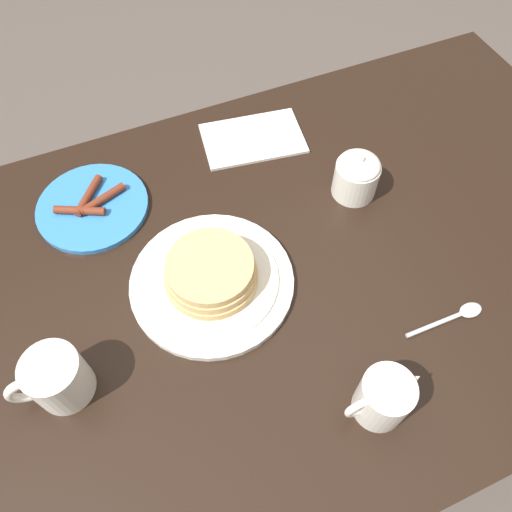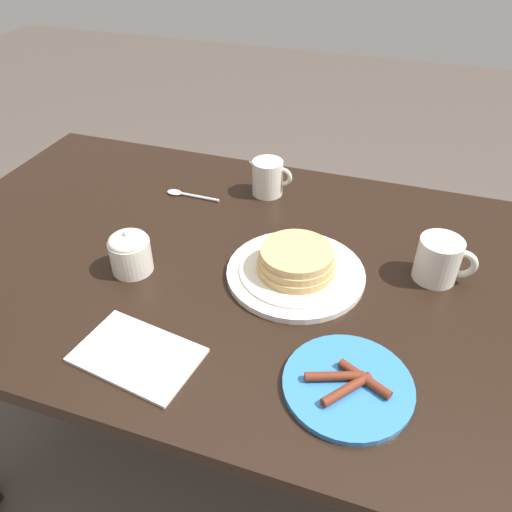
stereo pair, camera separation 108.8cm
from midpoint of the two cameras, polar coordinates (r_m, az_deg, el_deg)
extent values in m
plane|color=#51473F|center=(1.39, 10.61, -36.11)|extent=(8.00, 8.00, 0.00)
cube|color=black|center=(0.70, 22.29, -38.76)|extent=(1.51, 0.80, 0.03)
cube|color=black|center=(1.34, 32.39, -5.90)|extent=(0.07, 0.07, 0.69)
cylinder|color=white|center=(0.67, 19.83, -39.51)|extent=(0.26, 0.26, 0.01)
cylinder|color=beige|center=(0.66, 20.09, -39.58)|extent=(0.21, 0.21, 0.00)
cylinder|color=tan|center=(0.65, 20.40, -39.65)|extent=(0.14, 0.14, 0.01)
cylinder|color=tan|center=(0.64, 20.91, -39.77)|extent=(0.14, 0.14, 0.01)
cylinder|color=tan|center=(0.62, 21.44, -39.90)|extent=(0.13, 0.13, 0.01)
cylinder|color=#337AC6|center=(0.64, -3.98, -27.78)|extent=(0.19, 0.19, 0.01)
cylinder|color=maroon|center=(0.63, -2.04, -26.99)|extent=(0.09, 0.04, 0.01)
cylinder|color=maroon|center=(0.63, -5.75, -29.19)|extent=(0.08, 0.05, 0.01)
cylinder|color=maroon|center=(0.63, -4.67, -26.23)|extent=(0.06, 0.08, 0.01)
cylinder|color=silver|center=(0.66, -3.00, -56.20)|extent=(0.08, 0.08, 0.08)
torus|color=silver|center=(0.67, -8.81, -57.15)|extent=(0.06, 0.01, 0.06)
cylinder|color=brown|center=(0.63, -3.27, -57.49)|extent=(0.07, 0.07, 0.00)
cylinder|color=silver|center=(0.79, 49.37, -46.52)|extent=(0.07, 0.07, 0.08)
cone|color=silver|center=(0.77, 52.79, -44.58)|extent=(0.04, 0.03, 0.04)
torus|color=silver|center=(0.77, 48.22, -48.71)|extent=(0.05, 0.01, 0.05)
cylinder|color=silver|center=(0.75, 36.41, -19.70)|extent=(0.08, 0.08, 0.06)
ellipsoid|color=silver|center=(0.72, 37.88, -18.92)|extent=(0.07, 0.07, 0.03)
sphere|color=silver|center=(0.71, 38.57, -18.56)|extent=(0.01, 0.01, 0.01)
cube|color=silver|center=(0.72, 19.88, -12.78)|extent=(0.21, 0.15, 0.01)
cylinder|color=silver|center=(0.84, 48.70, -35.67)|extent=(0.09, 0.01, 0.01)
ellipsoid|color=silver|center=(0.87, 51.05, -32.44)|extent=(0.04, 0.02, 0.01)
camera|label=1|loc=(0.54, 140.60, -45.00)|focal=35.00mm
camera|label=2|loc=(0.54, -39.40, 45.00)|focal=35.00mm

